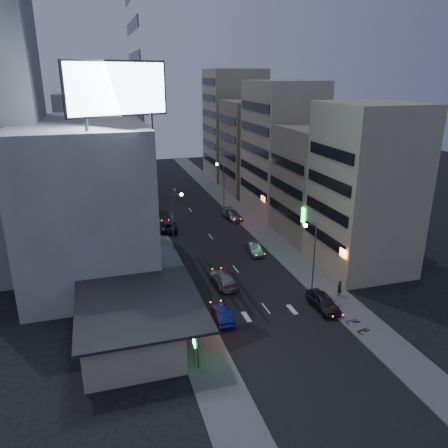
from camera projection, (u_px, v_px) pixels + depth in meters
name	position (u px, v px, depth m)	size (l,w,h in m)	color
ground	(282.00, 329.00, 41.57)	(180.00, 180.00, 0.00)	black
sidewalk_left	(153.00, 233.00, 66.52)	(4.00, 120.00, 0.12)	#4C4C4F
sidewalk_right	(252.00, 223.00, 70.88)	(4.00, 120.00, 0.12)	#4C4C4F
food_court	(130.00, 322.00, 38.95)	(11.00, 13.00, 3.88)	tan
white_building	(86.00, 198.00, 52.10)	(14.00, 24.00, 18.00)	#AEAEAA
shophouse_near	(365.00, 189.00, 51.89)	(10.00, 11.00, 20.00)	tan
shophouse_mid	(321.00, 183.00, 63.09)	(11.00, 12.00, 16.00)	gray
shophouse_far	(282.00, 149.00, 73.74)	(10.00, 14.00, 22.00)	tan
far_left_a	(94.00, 154.00, 74.80)	(11.00, 10.00, 20.00)	#AEAEAA
far_left_b	(91.00, 155.00, 87.25)	(12.00, 10.00, 15.00)	gray
far_right_a	(253.00, 147.00, 88.10)	(11.00, 12.00, 18.00)	gray
far_right_b	(234.00, 124.00, 99.93)	(12.00, 12.00, 24.00)	tan
billboard	(117.00, 89.00, 39.98)	(9.52, 3.75, 6.20)	#595B60
street_lamp_right_near	(312.00, 247.00, 46.86)	(1.60, 0.44, 8.02)	#595B60
street_lamp_left	(175.00, 214.00, 58.12)	(1.60, 0.44, 8.02)	#595B60
street_lamp_right_far	(222.00, 178.00, 77.63)	(1.60, 0.44, 8.02)	#595B60
parked_car_right_near	(323.00, 302.00, 44.83)	(1.94, 4.83, 1.65)	#29282E
parked_car_right_mid	(254.00, 249.00, 58.77)	(1.49, 4.26, 1.40)	gray
parked_car_left	(168.00, 226.00, 67.40)	(2.45, 5.31, 1.48)	black
parked_car_right_far	(232.00, 215.00, 72.52)	(2.10, 5.16, 1.50)	gray
road_car_blue	(222.00, 314.00, 42.75)	(1.43, 4.10, 1.35)	navy
road_car_silver	(223.00, 279.00, 49.97)	(2.16, 5.32, 1.54)	#9C9EA4
person	(339.00, 288.00, 47.23)	(0.65, 0.42, 1.77)	black
scooter_black_a	(367.00, 323.00, 41.31)	(1.85, 0.62, 1.13)	black
scooter_silver_a	(358.00, 315.00, 42.71)	(1.70, 0.57, 1.04)	#ABAEB3
scooter_blue	(357.00, 314.00, 42.78)	(1.91, 0.64, 1.17)	navy
scooter_black_b	(343.00, 307.00, 44.15)	(1.62, 0.54, 0.99)	black
scooter_silver_b	(339.00, 300.00, 45.51)	(1.67, 0.56, 1.02)	#93969A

